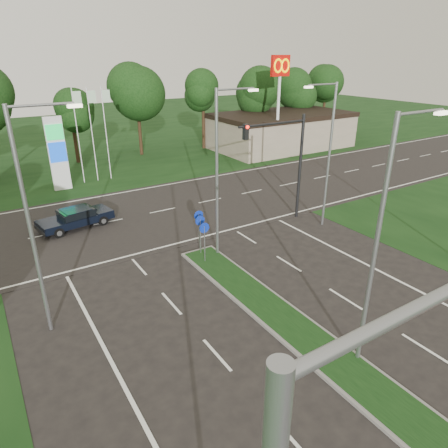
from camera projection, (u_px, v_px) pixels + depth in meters
verge_far at (58, 140)px, 52.58m from camera, size 160.00×50.00×0.02m
cross_road at (150, 213)px, 28.48m from camera, size 160.00×12.00×0.02m
median_kerb at (389, 404)px, 12.91m from camera, size 2.00×26.00×0.12m
commercial_building at (281, 131)px, 47.82m from camera, size 16.00×9.00×4.00m
streetlight_median_near at (382, 235)px, 12.98m from camera, size 2.53×0.22×9.00m
streetlight_median_far at (220, 167)px, 20.75m from camera, size 2.53×0.22×9.00m
streetlight_left_far at (34, 214)px, 14.64m from camera, size 2.53×0.22×9.00m
streetlight_right_far at (328, 149)px, 24.58m from camera, size 2.53×0.22×9.00m
traffic_signal at (286, 153)px, 25.51m from camera, size 5.10×0.42×7.00m
median_signs at (201, 228)px, 21.90m from camera, size 1.16×1.76×2.38m
gas_pylon at (60, 151)px, 32.40m from camera, size 5.80×1.26×8.00m
mcdonalds_sign at (280, 81)px, 40.37m from camera, size 2.20×0.47×10.40m
treeline_far at (81, 95)px, 38.23m from camera, size 6.00×6.00×9.90m
navy_sedan at (76, 218)px, 25.96m from camera, size 4.84×2.63×1.26m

